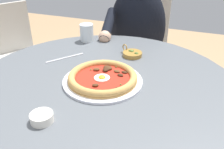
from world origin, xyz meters
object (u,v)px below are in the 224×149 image
Objects in this scene: cafe_chair_spare_near at (15,51)px; dining_table at (103,108)px; water_glass at (87,34)px; ramekin_capers at (42,117)px; diner_person at (136,57)px; fork_utensil at (65,58)px; cafe_chair_diner at (140,46)px; pizza_on_plate at (102,78)px; olive_pan at (132,54)px.

dining_table is at bearing -30.00° from cafe_chair_spare_near.
water_glass is (-0.25, 0.38, 0.17)m from dining_table.
ramekin_capers is at bearing -106.29° from dining_table.
water_glass is 0.48m from diner_person.
fork_utensil is (-0.17, 0.43, -0.01)m from ramekin_capers.
dining_table is 0.92× the size of diner_person.
dining_table is at bearing 73.71° from ramekin_capers.
fork_utensil is 0.19× the size of cafe_chair_spare_near.
water_glass is 0.58m from cafe_chair_diner.
cafe_chair_spare_near is (-0.66, 0.39, -0.23)m from fork_utensil.
fork_utensil is 0.80m from cafe_chair_spare_near.
cafe_chair_spare_near is at bearing -166.12° from diner_person.
cafe_chair_spare_near is (-0.84, -0.35, -0.02)m from cafe_chair_diner.
water_glass reaches higher than dining_table.
pizza_on_plate is at bearing -30.13° from cafe_chair_spare_near.
ramekin_capers reaches higher than dining_table.
diner_person is (-0.06, 0.74, -0.24)m from pizza_on_plate.
diner_person is 0.87m from cafe_chair_spare_near.
olive_pan is at bearing -77.39° from diner_person.
dining_table is 11.54× the size of water_glass.
pizza_on_plate is at bearing 73.98° from ramekin_capers.
pizza_on_plate is (-0.00, -0.00, 0.15)m from dining_table.
diner_person reaches higher than cafe_chair_spare_near.
cafe_chair_spare_near reaches higher than pizza_on_plate.
water_glass is 0.69m from ramekin_capers.
diner_person is at bearing -85.74° from cafe_chair_diner.
pizza_on_plate is 1.08m from cafe_chair_spare_near.
ramekin_capers is at bearing -90.37° from cafe_chair_diner.
diner_person is at bearing 102.61° from olive_pan.
fork_utensil is at bearing -89.85° from water_glass.
pizza_on_plate is 0.27× the size of diner_person.
fork_utensil is at bearing -30.28° from cafe_chair_spare_near.
cafe_chair_spare_near is at bearing 149.72° from fork_utensil.
olive_pan is 0.12× the size of cafe_chair_diner.
fork_utensil is (-0.29, -0.14, -0.01)m from olive_pan.
diner_person is at bearing 95.04° from dining_table.
cafe_chair_diner reaches higher than pizza_on_plate.
cafe_chair_spare_near reaches higher than olive_pan.
water_glass reaches higher than olive_pan.
water_glass is at bearing -117.68° from diner_person.
dining_table is at bearing 38.65° from pizza_on_plate.
dining_table is 9.81× the size of olive_pan.
olive_pan is at bearing 25.27° from fork_utensil.
pizza_on_plate is at bearing -98.15° from olive_pan.
cafe_chair_diner reaches higher than olive_pan.
cafe_chair_diner is (0.17, 0.74, -0.20)m from fork_utensil.
cafe_chair_diner is at bearing 22.93° from cafe_chair_spare_near.
pizza_on_plate reaches higher than ramekin_capers.
ramekin_capers is at bearing -75.86° from water_glass.
olive_pan is 0.13× the size of cafe_chair_spare_near.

